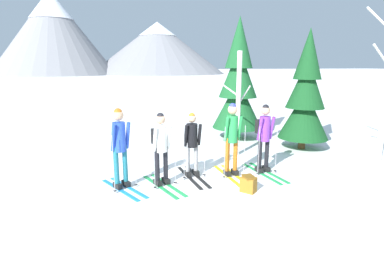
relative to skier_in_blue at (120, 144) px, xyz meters
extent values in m
plane|color=white|center=(1.73, 0.02, -1.04)|extent=(400.00, 400.00, 0.00)
cube|color=#1E84D1|center=(0.14, -0.03, -1.03)|extent=(0.79, 1.47, 0.02)
cube|color=#1E84D1|center=(-0.06, -0.13, -1.03)|extent=(0.79, 1.47, 0.02)
cube|color=black|center=(0.09, 0.06, -0.96)|extent=(0.21, 0.28, 0.12)
cylinder|color=#1E6B7A|center=(0.09, 0.06, -0.48)|extent=(0.11, 0.11, 0.88)
cube|color=black|center=(-0.10, -0.04, -0.96)|extent=(0.21, 0.28, 0.12)
cylinder|color=#1E6B7A|center=(-0.10, -0.04, -0.48)|extent=(0.11, 0.11, 0.88)
cylinder|color=blue|center=(0.00, 0.01, 0.17)|extent=(0.28, 0.28, 0.66)
sphere|color=tan|center=(0.00, 0.01, 0.65)|extent=(0.24, 0.24, 0.24)
sphere|color=#B76019|center=(0.00, 0.01, 0.73)|extent=(0.18, 0.18, 0.18)
cylinder|color=blue|center=(0.18, 0.04, 0.19)|extent=(0.16, 0.22, 0.63)
cylinder|color=blue|center=(-0.14, -0.12, 0.19)|extent=(0.16, 0.22, 0.63)
cylinder|color=#A5A5AD|center=(0.32, -0.03, -0.38)|extent=(0.02, 0.02, 1.32)
cylinder|color=black|center=(0.32, -0.03, -0.98)|extent=(0.07, 0.07, 0.01)
cylinder|color=#A5A5AD|center=(-0.17, -0.27, -0.38)|extent=(0.02, 0.02, 1.32)
cylinder|color=black|center=(-0.17, -0.27, -0.98)|extent=(0.07, 0.07, 0.01)
cube|color=green|center=(1.06, -0.11, -1.03)|extent=(0.60, 1.59, 0.02)
cube|color=green|center=(0.85, -0.18, -1.03)|extent=(0.60, 1.59, 0.02)
cube|color=black|center=(1.02, -0.02, -0.96)|extent=(0.19, 0.28, 0.12)
cylinder|color=black|center=(1.02, -0.02, -0.51)|extent=(0.11, 0.11, 0.82)
cube|color=black|center=(0.82, -0.08, -0.96)|extent=(0.19, 0.28, 0.12)
cylinder|color=black|center=(0.82, -0.08, -0.51)|extent=(0.11, 0.11, 0.82)
cylinder|color=white|center=(0.92, -0.05, 0.08)|extent=(0.28, 0.28, 0.61)
sphere|color=tan|center=(0.92, -0.05, 0.53)|extent=(0.22, 0.22, 0.22)
sphere|color=black|center=(0.92, -0.05, 0.60)|extent=(0.17, 0.17, 0.17)
cylinder|color=white|center=(1.11, -0.05, 0.10)|extent=(0.14, 0.21, 0.58)
cylinder|color=white|center=(0.77, -0.16, 0.10)|extent=(0.14, 0.21, 0.58)
cylinder|color=#A5A5AD|center=(1.23, -0.14, -0.43)|extent=(0.02, 0.02, 1.23)
cylinder|color=black|center=(1.23, -0.14, -0.98)|extent=(0.07, 0.07, 0.01)
cylinder|color=#A5A5AD|center=(0.72, -0.31, -0.43)|extent=(0.02, 0.02, 1.23)
cylinder|color=black|center=(0.72, -0.31, -0.98)|extent=(0.07, 0.07, 0.01)
cube|color=black|center=(0.87, 0.11, 0.11)|extent=(0.30, 0.23, 0.36)
cube|color=black|center=(1.88, 0.24, -1.03)|extent=(0.24, 1.67, 0.02)
cube|color=black|center=(1.66, 0.22, -1.03)|extent=(0.24, 1.67, 0.02)
cube|color=black|center=(1.87, 0.34, -0.96)|extent=(0.13, 0.27, 0.12)
cylinder|color=gray|center=(1.87, 0.34, -0.53)|extent=(0.11, 0.11, 0.78)
cube|color=black|center=(1.65, 0.32, -0.96)|extent=(0.13, 0.27, 0.12)
cylinder|color=gray|center=(1.65, 0.32, -0.53)|extent=(0.11, 0.11, 0.78)
cylinder|color=black|center=(1.76, 0.33, 0.03)|extent=(0.28, 0.28, 0.58)
sphere|color=tan|center=(1.76, 0.33, 0.45)|extent=(0.21, 0.21, 0.21)
sphere|color=#B76019|center=(1.76, 0.33, 0.52)|extent=(0.16, 0.16, 0.16)
cylinder|color=black|center=(1.95, 0.28, 0.04)|extent=(0.10, 0.20, 0.56)
cylinder|color=black|center=(1.59, 0.25, 0.04)|extent=(0.10, 0.20, 0.56)
cylinder|color=#A5A5AD|center=(2.05, 0.17, -0.46)|extent=(0.02, 0.02, 1.17)
cylinder|color=black|center=(2.05, 0.17, -0.98)|extent=(0.07, 0.07, 0.01)
cylinder|color=#A5A5AD|center=(1.51, 0.12, -0.46)|extent=(0.02, 0.02, 1.17)
cylinder|color=black|center=(1.51, 0.12, -0.98)|extent=(0.07, 0.07, 0.01)
cube|color=yellow|center=(2.85, 0.01, -1.03)|extent=(0.17, 1.78, 0.02)
cube|color=yellow|center=(2.64, -0.01, -1.03)|extent=(0.17, 1.78, 0.02)
cube|color=black|center=(2.85, 0.10, -0.96)|extent=(0.12, 0.26, 0.12)
cylinder|color=#B76019|center=(2.85, 0.10, -0.48)|extent=(0.11, 0.11, 0.89)
cube|color=black|center=(2.63, 0.09, -0.96)|extent=(0.12, 0.26, 0.12)
cylinder|color=#B76019|center=(2.63, 0.09, -0.48)|extent=(0.11, 0.11, 0.89)
cylinder|color=#238C42|center=(2.74, 0.10, 0.18)|extent=(0.28, 0.28, 0.67)
sphere|color=tan|center=(2.74, 0.10, 0.67)|extent=(0.24, 0.24, 0.24)
sphere|color=#2D389E|center=(2.74, 0.10, 0.74)|extent=(0.18, 0.18, 0.18)
cylinder|color=#238C42|center=(2.92, 0.05, 0.19)|extent=(0.09, 0.21, 0.63)
cylinder|color=#238C42|center=(2.56, 0.03, 0.19)|extent=(0.09, 0.21, 0.63)
cylinder|color=#A5A5AD|center=(3.02, -0.07, -0.38)|extent=(0.02, 0.02, 1.33)
cylinder|color=black|center=(3.02, -0.07, -0.98)|extent=(0.07, 0.07, 0.01)
cylinder|color=#A5A5AD|center=(2.48, -0.09, -0.38)|extent=(0.02, 0.02, 1.33)
cylinder|color=black|center=(2.48, -0.09, -0.98)|extent=(0.07, 0.07, 0.01)
cube|color=green|center=(3.77, 0.03, -1.03)|extent=(0.29, 1.70, 0.02)
cube|color=green|center=(3.55, 0.01, -1.03)|extent=(0.29, 1.70, 0.02)
cube|color=black|center=(3.76, 0.13, -0.96)|extent=(0.14, 0.27, 0.12)
cylinder|color=black|center=(3.76, 0.13, -0.50)|extent=(0.11, 0.11, 0.86)
cube|color=black|center=(3.54, 0.11, -0.96)|extent=(0.14, 0.27, 0.12)
cylinder|color=black|center=(3.54, 0.11, -0.50)|extent=(0.11, 0.11, 0.86)
cylinder|color=purple|center=(3.65, 0.12, 0.13)|extent=(0.28, 0.28, 0.64)
sphere|color=tan|center=(3.65, 0.12, 0.61)|extent=(0.23, 0.23, 0.23)
sphere|color=black|center=(3.65, 0.12, 0.68)|extent=(0.17, 0.17, 0.17)
cylinder|color=purple|center=(3.83, 0.08, 0.15)|extent=(0.10, 0.21, 0.61)
cylinder|color=purple|center=(3.48, 0.04, 0.15)|extent=(0.10, 0.21, 0.61)
cylinder|color=#A5A5AD|center=(3.94, -0.03, -0.40)|extent=(0.02, 0.02, 1.28)
cylinder|color=black|center=(3.94, -0.03, -0.98)|extent=(0.07, 0.07, 0.01)
cylinder|color=#A5A5AD|center=(3.40, -0.09, -0.40)|extent=(0.02, 0.02, 1.28)
cylinder|color=black|center=(3.40, -0.09, -0.98)|extent=(0.07, 0.07, 0.01)
cube|color=black|center=(3.63, 0.29, 0.17)|extent=(0.28, 0.19, 0.36)
cylinder|color=#51381E|center=(6.05, 1.90, -0.66)|extent=(0.24, 0.24, 0.76)
cone|color=#14471E|center=(6.05, 1.90, 0.14)|extent=(1.63, 1.63, 1.61)
cone|color=#14471E|center=(6.05, 1.90, 1.16)|extent=(1.24, 1.24, 1.61)
cone|color=#14471E|center=(6.05, 1.90, 2.09)|extent=(0.89, 0.89, 1.61)
cylinder|color=#51381E|center=(4.51, 3.86, -0.61)|extent=(0.27, 0.27, 0.87)
cone|color=#195628|center=(4.51, 3.86, 0.31)|extent=(1.86, 1.86, 1.84)
cone|color=#195628|center=(4.51, 3.86, 1.48)|extent=(1.42, 1.42, 1.84)
cone|color=#195628|center=(4.51, 3.86, 2.54)|extent=(1.02, 1.02, 1.84)
cylinder|color=silver|center=(3.64, 1.80, 0.55)|extent=(0.15, 0.15, 3.19)
cylinder|color=silver|center=(3.20, 1.88, 1.12)|extent=(0.90, 0.24, 0.67)
cylinder|color=silver|center=(3.92, 1.97, 0.85)|extent=(0.58, 0.44, 0.52)
cylinder|color=silver|center=(6.77, -0.20, 1.94)|extent=(0.81, 0.19, 0.65)
cylinder|color=silver|center=(6.97, 0.20, 2.90)|extent=(0.38, 0.74, 0.82)
cube|color=#99661E|center=(2.72, -0.97, -0.87)|extent=(0.39, 0.40, 0.34)
cube|color=brown|center=(2.72, -0.97, -0.68)|extent=(0.22, 0.28, 0.04)
cone|color=gray|center=(-14.10, 90.45, 10.33)|extent=(33.98, 33.98, 22.76)
cone|color=white|center=(-14.10, 90.45, 17.90)|extent=(11.95, 11.95, 7.62)
cone|color=gray|center=(16.02, 94.14, 6.96)|extent=(42.79, 42.79, 16.02)
cone|color=white|center=(16.02, 94.14, 12.82)|extent=(12.06, 12.06, 4.30)
camera|label=1|loc=(-0.19, -6.84, 1.73)|focal=28.71mm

